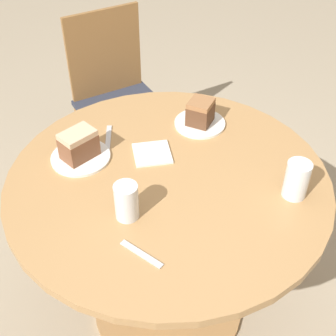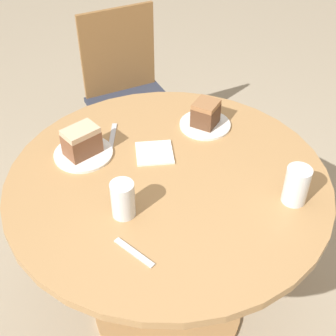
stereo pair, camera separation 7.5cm
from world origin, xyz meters
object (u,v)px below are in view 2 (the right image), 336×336
object	(u,v)px
plate_far	(205,125)
glass_water	(296,187)
plate_near	(83,154)
cake_slice_near	(82,141)
glass_lemonade	(123,201)
chair	(130,97)
cake_slice_far	(206,113)

from	to	relation	value
plate_far	glass_water	size ratio (longest dim) A/B	1.53
plate_near	glass_water	world-z (taller)	glass_water
cake_slice_near	glass_lemonade	world-z (taller)	glass_lemonade
glass_water	chair	bearing A→B (deg)	103.62
cake_slice_near	cake_slice_far	xyz separation A→B (m)	(0.47, 0.05, -0.00)
cake_slice_near	glass_water	bearing A→B (deg)	-33.80
cake_slice_near	glass_lemonade	xyz separation A→B (m)	(0.08, -0.32, -0.01)
glass_water	cake_slice_far	bearing A→B (deg)	106.56
plate_near	plate_far	distance (m)	0.47
chair	plate_near	bearing A→B (deg)	-122.82
cake_slice_near	cake_slice_far	bearing A→B (deg)	6.20
plate_near	glass_water	bearing A→B (deg)	-33.80
chair	cake_slice_far	world-z (taller)	chair
chair	glass_lemonade	xyz separation A→B (m)	(-0.24, -1.09, 0.34)
plate_far	glass_lemonade	size ratio (longest dim) A/B	1.60
chair	glass_lemonade	distance (m)	1.17
chair	glass_lemonade	world-z (taller)	chair
chair	plate_near	world-z (taller)	chair
plate_near	cake_slice_near	bearing A→B (deg)	0.00
plate_near	glass_water	size ratio (longest dim) A/B	1.63
cake_slice_near	glass_water	world-z (taller)	glass_water
glass_lemonade	plate_far	bearing A→B (deg)	43.58
glass_lemonade	glass_water	xyz separation A→B (m)	(0.52, -0.09, 0.00)
glass_lemonade	glass_water	size ratio (longest dim) A/B	0.95
plate_near	glass_lemonade	bearing A→B (deg)	-75.87
chair	glass_lemonade	size ratio (longest dim) A/B	7.44
plate_near	cake_slice_near	world-z (taller)	cake_slice_near
chair	glass_water	distance (m)	1.26
plate_near	cake_slice_far	bearing A→B (deg)	6.20
plate_far	cake_slice_near	xyz separation A→B (m)	(-0.47, -0.05, 0.06)
cake_slice_far	glass_water	xyz separation A→B (m)	(0.14, -0.46, -0.00)
plate_far	plate_near	bearing A→B (deg)	-173.80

